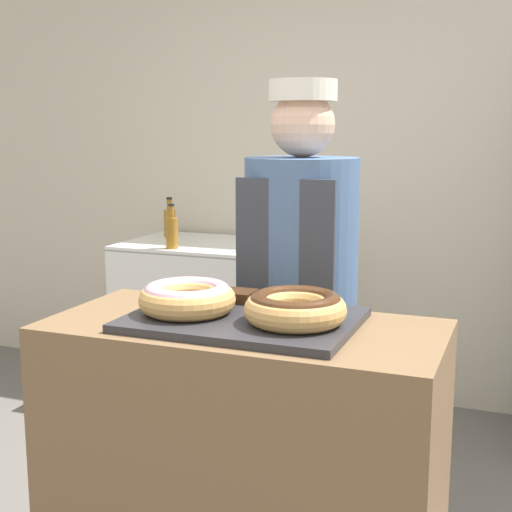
{
  "coord_description": "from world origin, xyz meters",
  "views": [
    {
      "loc": [
        0.75,
        -1.82,
        1.52
      ],
      "look_at": [
        0.0,
        0.1,
        1.16
      ],
      "focal_mm": 50.0,
      "sensor_mm": 36.0,
      "label": 1
    }
  ],
  "objects": [
    {
      "name": "wall_back",
      "position": [
        0.0,
        2.13,
        1.35
      ],
      "size": [
        8.0,
        0.06,
        2.7
      ],
      "color": "beige",
      "rests_on": "ground_plane"
    },
    {
      "name": "display_counter",
      "position": [
        0.0,
        0.0,
        0.49
      ],
      "size": [
        1.13,
        0.54,
        0.98
      ],
      "color": "brown",
      "rests_on": "ground_plane"
    },
    {
      "name": "serving_tray",
      "position": [
        0.0,
        0.0,
        0.99
      ],
      "size": [
        0.64,
        0.46,
        0.02
      ],
      "color": "#2D2D33",
      "rests_on": "display_counter"
    },
    {
      "name": "donut_light_glaze",
      "position": [
        -0.16,
        -0.03,
        1.05
      ],
      "size": [
        0.28,
        0.28,
        0.09
      ],
      "color": "tan",
      "rests_on": "serving_tray"
    },
    {
      "name": "donut_chocolate_glaze",
      "position": [
        0.16,
        -0.03,
        1.05
      ],
      "size": [
        0.28,
        0.28,
        0.09
      ],
      "color": "tan",
      "rests_on": "serving_tray"
    },
    {
      "name": "brownie_back_left",
      "position": [
        -0.08,
        0.16,
        1.02
      ],
      "size": [
        0.1,
        0.1,
        0.03
      ],
      "color": "#382111",
      "rests_on": "serving_tray"
    },
    {
      "name": "brownie_back_right",
      "position": [
        0.08,
        0.16,
        1.02
      ],
      "size": [
        0.1,
        0.1,
        0.03
      ],
      "color": "#382111",
      "rests_on": "serving_tray"
    },
    {
      "name": "baker_person",
      "position": [
        0.0,
        0.53,
        0.89
      ],
      "size": [
        0.4,
        0.4,
        1.69
      ],
      "color": "#4C4C51",
      "rests_on": "ground_plane"
    },
    {
      "name": "chest_freezer",
      "position": [
        -0.86,
        1.74,
        0.46
      ],
      "size": [
        1.07,
        0.66,
        0.91
      ],
      "color": "white",
      "rests_on": "ground_plane"
    },
    {
      "name": "bottle_amber",
      "position": [
        -1.02,
        1.49,
        1.0
      ],
      "size": [
        0.07,
        0.07,
        0.24
      ],
      "color": "#99661E",
      "rests_on": "chest_freezer"
    },
    {
      "name": "bottle_amber_b",
      "position": [
        -1.24,
        1.88,
        0.99
      ],
      "size": [
        0.07,
        0.07,
        0.23
      ],
      "color": "#99661E",
      "rests_on": "chest_freezer"
    },
    {
      "name": "bottle_blue",
      "position": [
        -0.56,
        1.58,
        0.99
      ],
      "size": [
        0.08,
        0.08,
        0.22
      ],
      "color": "#1E4CB2",
      "rests_on": "chest_freezer"
    }
  ]
}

